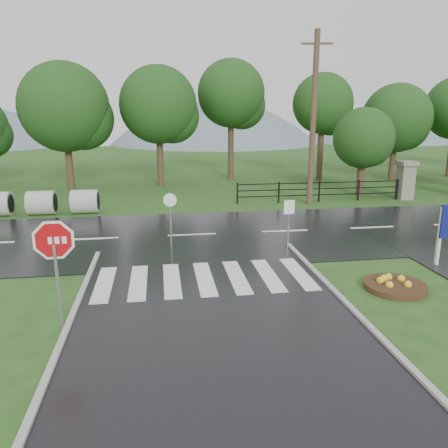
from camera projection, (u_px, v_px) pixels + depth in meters
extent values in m
plane|color=#254D19|center=(231.00, 374.00, 8.62)|extent=(120.00, 120.00, 0.00)
cube|color=black|center=(192.00, 236.00, 18.20)|extent=(90.00, 8.00, 0.04)
cube|color=silver|center=(104.00, 284.00, 12.96)|extent=(0.50, 2.80, 0.02)
cube|color=silver|center=(138.00, 282.00, 13.11)|extent=(0.50, 2.80, 0.02)
cube|color=silver|center=(172.00, 280.00, 13.25)|extent=(0.50, 2.80, 0.02)
cube|color=silver|center=(205.00, 278.00, 13.39)|extent=(0.50, 2.80, 0.02)
cube|color=silver|center=(237.00, 277.00, 13.54)|extent=(0.50, 2.80, 0.02)
cube|color=silver|center=(268.00, 275.00, 13.68)|extent=(0.50, 2.80, 0.02)
cube|color=silver|center=(299.00, 273.00, 13.82)|extent=(0.50, 2.80, 0.02)
cube|color=gray|center=(405.00, 182.00, 25.55)|extent=(0.80, 0.80, 2.00)
cube|color=#6B6659|center=(407.00, 163.00, 25.27)|extent=(1.00, 1.00, 0.24)
cube|color=black|center=(319.00, 195.00, 24.95)|extent=(9.50, 0.05, 0.05)
cube|color=black|center=(319.00, 189.00, 24.86)|extent=(9.50, 0.05, 0.05)
cube|color=black|center=(320.00, 183.00, 24.78)|extent=(9.50, 0.05, 0.05)
cube|color=black|center=(237.00, 194.00, 24.22)|extent=(0.08, 0.08, 1.20)
cube|color=black|center=(397.00, 189.00, 25.58)|extent=(0.08, 0.08, 1.20)
sphere|color=slate|center=(215.00, 243.00, 76.33)|extent=(48.00, 48.00, 48.00)
sphere|color=slate|center=(368.00, 213.00, 79.27)|extent=(36.00, 36.00, 36.00)
cylinder|color=#9E9B93|center=(42.00, 203.00, 21.81)|extent=(1.30, 1.20, 1.20)
cylinder|color=#9E9B93|center=(85.00, 201.00, 22.11)|extent=(1.30, 1.20, 1.20)
cube|color=#939399|center=(58.00, 288.00, 10.15)|extent=(0.06, 0.06, 2.10)
cylinder|color=white|center=(54.00, 240.00, 9.88)|extent=(1.26, 0.08, 1.26)
cylinder|color=#AD0C0F|center=(53.00, 240.00, 9.87)|extent=(1.10, 0.09, 1.10)
cube|color=silver|center=(439.00, 237.00, 14.40)|extent=(0.11, 0.11, 2.01)
cylinder|color=#332111|center=(395.00, 286.00, 12.70)|extent=(1.77, 1.77, 0.18)
cube|color=#939399|center=(288.00, 227.00, 16.16)|extent=(0.04, 0.04, 1.77)
cube|color=white|center=(289.00, 207.00, 15.95)|extent=(0.42, 0.08, 0.51)
cylinder|color=#939399|center=(171.00, 223.00, 16.23)|extent=(0.06, 0.06, 1.98)
cylinder|color=white|center=(170.00, 200.00, 15.99)|extent=(0.49, 0.10, 0.49)
cylinder|color=#473523|center=(313.00, 120.00, 23.33)|extent=(0.30, 0.30, 9.11)
cube|color=brown|center=(317.00, 43.00, 22.36)|extent=(1.61, 0.39, 0.10)
cylinder|color=#3D2B1C|center=(361.00, 172.00, 26.58)|extent=(0.47, 0.47, 2.91)
sphere|color=#163C12|center=(363.00, 138.00, 26.07)|extent=(3.62, 3.62, 3.62)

